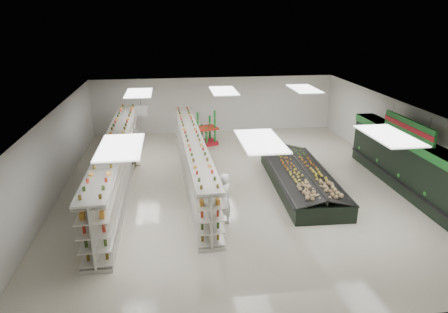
{
  "coord_description": "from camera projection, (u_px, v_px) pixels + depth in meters",
  "views": [
    {
      "loc": [
        -2.57,
        -14.85,
        6.69
      ],
      "look_at": [
        -0.5,
        0.21,
        1.2
      ],
      "focal_mm": 32.0,
      "sensor_mm": 36.0,
      "label": 1
    }
  ],
  "objects": [
    {
      "name": "gondola_left",
      "position": [
        118.0,
        164.0,
        16.05
      ],
      "size": [
        0.9,
        11.91,
        2.06
      ],
      "rotation": [
        0.0,
        0.0,
        0.0
      ],
      "color": "silver",
      "rests_on": "floor"
    },
    {
      "name": "shopper_background",
      "position": [
        136.0,
        151.0,
        18.08
      ],
      "size": [
        0.7,
        0.86,
        1.53
      ],
      "primitive_type": "imported",
      "rotation": [
        0.0,
        0.0,
        1.19
      ],
      "color": "#9D7C60",
      "rests_on": "floor"
    },
    {
      "name": "hortifruti_banner",
      "position": [
        408.0,
        127.0,
        14.94
      ],
      "size": [
        0.12,
        3.2,
        0.95
      ],
      "color": "#1C6B27",
      "rests_on": "ceiling"
    },
    {
      "name": "aisle_sign_near",
      "position": [
        134.0,
        139.0,
        13.16
      ],
      "size": [
        0.52,
        0.06,
        0.75
      ],
      "color": "white",
      "rests_on": "ceiling"
    },
    {
      "name": "wall_back",
      "position": [
        214.0,
        105.0,
        23.35
      ],
      "size": [
        14.0,
        0.02,
        3.2
      ],
      "primitive_type": "cube",
      "color": "white",
      "rests_on": "floor"
    },
    {
      "name": "soda_endcap",
      "position": [
        204.0,
        130.0,
        21.15
      ],
      "size": [
        1.58,
        1.3,
        1.73
      ],
      "rotation": [
        0.0,
        0.0,
        0.32
      ],
      "color": "#A9131E",
      "rests_on": "floor"
    },
    {
      "name": "wall_left",
      "position": [
        54.0,
        156.0,
        15.0
      ],
      "size": [
        0.02,
        16.0,
        3.2
      ],
      "primitive_type": "cube",
      "color": "white",
      "rests_on": "floor"
    },
    {
      "name": "aisle_sign_far",
      "position": [
        141.0,
        111.0,
        16.88
      ],
      "size": [
        0.52,
        0.06,
        0.75
      ],
      "color": "white",
      "rests_on": "ceiling"
    },
    {
      "name": "ceiling",
      "position": [
        238.0,
        109.0,
        15.35
      ],
      "size": [
        14.0,
        16.0,
        0.02
      ],
      "primitive_type": "cube",
      "color": "white",
      "rests_on": "wall_back"
    },
    {
      "name": "gondola_center",
      "position": [
        193.0,
        161.0,
        16.62
      ],
      "size": [
        1.23,
        11.02,
        1.91
      ],
      "rotation": [
        0.0,
        0.0,
        0.04
      ],
      "color": "silver",
      "rests_on": "floor"
    },
    {
      "name": "shopper_main",
      "position": [
        223.0,
        200.0,
        13.04
      ],
      "size": [
        0.8,
        0.75,
        1.85
      ],
      "primitive_type": "imported",
      "rotation": [
        0.0,
        0.0,
        3.75
      ],
      "color": "white",
      "rests_on": "floor"
    },
    {
      "name": "floor",
      "position": [
        237.0,
        185.0,
        16.44
      ],
      "size": [
        16.0,
        16.0,
        0.0
      ],
      "primitive_type": "plane",
      "color": "beige",
      "rests_on": "ground"
    },
    {
      "name": "wall_front",
      "position": [
        300.0,
        268.0,
        8.44
      ],
      "size": [
        14.0,
        0.02,
        3.2
      ],
      "primitive_type": "cube",
      "color": "white",
      "rests_on": "floor"
    },
    {
      "name": "wall_right",
      "position": [
        401.0,
        141.0,
        16.79
      ],
      "size": [
        0.02,
        16.0,
        3.2
      ],
      "primitive_type": "cube",
      "color": "white",
      "rests_on": "floor"
    },
    {
      "name": "produce_island",
      "position": [
        301.0,
        178.0,
        16.08
      ],
      "size": [
        2.49,
        6.27,
        0.92
      ],
      "rotation": [
        0.0,
        0.0,
        -0.04
      ],
      "color": "black",
      "rests_on": "floor"
    },
    {
      "name": "produce_wall_case",
      "position": [
        410.0,
        162.0,
        15.45
      ],
      "size": [
        0.93,
        8.0,
        2.2
      ],
      "color": "black",
      "rests_on": "floor"
    }
  ]
}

